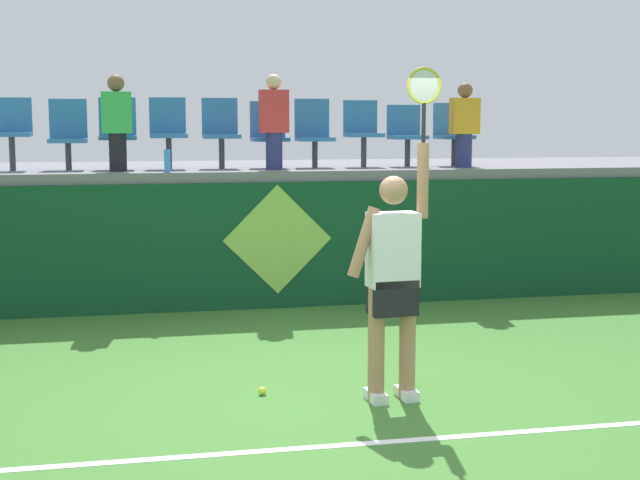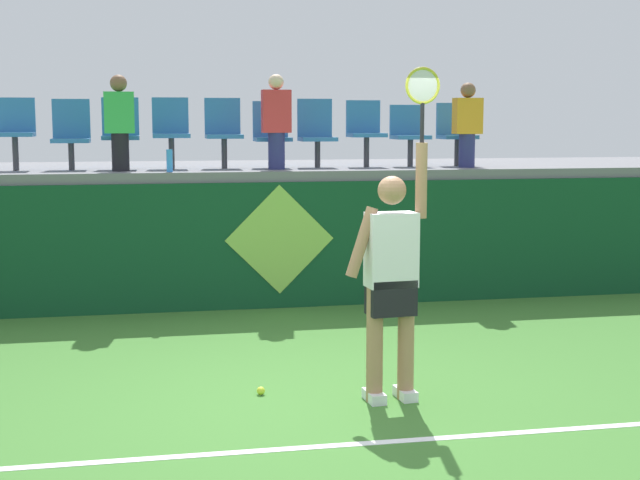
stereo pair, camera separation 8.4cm
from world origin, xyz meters
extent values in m
plane|color=#3D752D|center=(0.00, 0.00, 0.00)|extent=(40.00, 40.00, 0.00)
cube|color=#0F4223|center=(0.00, 3.69, 0.73)|extent=(13.21, 0.20, 1.47)
cube|color=slate|center=(0.00, 5.12, 1.53)|extent=(13.21, 2.96, 0.12)
cube|color=white|center=(0.00, -0.95, 0.00)|extent=(11.89, 0.08, 0.01)
cube|color=white|center=(0.46, -0.06, 0.04)|extent=(0.14, 0.27, 0.08)
cube|color=white|center=(0.72, -0.03, 0.04)|extent=(0.14, 0.27, 0.08)
cylinder|color=#A87A56|center=(0.46, -0.06, 0.45)|extent=(0.13, 0.13, 0.90)
cylinder|color=#A87A56|center=(0.72, -0.03, 0.45)|extent=(0.13, 0.13, 0.90)
cube|color=black|center=(0.59, -0.04, 0.82)|extent=(0.38, 0.25, 0.28)
cube|color=white|center=(0.59, -0.04, 1.19)|extent=(0.40, 0.25, 0.58)
sphere|color=#A87A56|center=(0.59, -0.04, 1.65)|extent=(0.22, 0.22, 0.22)
cylinder|color=#A87A56|center=(0.35, -0.06, 1.26)|extent=(0.26, 0.11, 0.55)
cylinder|color=#A87A56|center=(0.83, -0.02, 1.72)|extent=(0.09, 0.09, 0.58)
cylinder|color=black|center=(0.83, -0.02, 2.16)|extent=(0.03, 0.03, 0.30)
torus|color=gold|center=(0.83, -0.02, 2.44)|extent=(0.28, 0.05, 0.28)
ellipsoid|color=silver|center=(0.83, -0.02, 2.44)|extent=(0.24, 0.04, 0.24)
sphere|color=#D1E533|center=(-0.39, 0.29, 0.03)|extent=(0.07, 0.07, 0.07)
cylinder|color=#338CE5|center=(-0.96, 3.81, 1.72)|extent=(0.07, 0.07, 0.26)
cylinder|color=#38383D|center=(-2.72, 4.45, 1.79)|extent=(0.07, 0.07, 0.40)
cube|color=#2D70B2|center=(-2.72, 4.45, 2.01)|extent=(0.44, 0.42, 0.05)
cube|color=#2D70B2|center=(-2.72, 4.64, 2.24)|extent=(0.44, 0.04, 0.41)
cylinder|color=#38383D|center=(-2.09, 4.45, 1.75)|extent=(0.07, 0.07, 0.32)
cube|color=#2D70B2|center=(-2.09, 4.45, 1.94)|extent=(0.44, 0.42, 0.05)
cube|color=#2D70B2|center=(-2.09, 4.64, 2.19)|extent=(0.44, 0.04, 0.47)
cylinder|color=#38383D|center=(-1.51, 4.45, 1.77)|extent=(0.07, 0.07, 0.35)
cube|color=#2D70B2|center=(-1.51, 4.45, 1.97)|extent=(0.44, 0.42, 0.05)
cube|color=#2D70B2|center=(-1.51, 4.64, 2.22)|extent=(0.44, 0.04, 0.46)
cylinder|color=#38383D|center=(-0.91, 4.45, 1.78)|extent=(0.07, 0.07, 0.38)
cube|color=#2D70B2|center=(-0.91, 4.45, 1.99)|extent=(0.44, 0.42, 0.05)
cube|color=#2D70B2|center=(-0.91, 4.64, 2.23)|extent=(0.44, 0.04, 0.44)
cylinder|color=#38383D|center=(-0.28, 4.45, 1.77)|extent=(0.07, 0.07, 0.37)
cube|color=#2D70B2|center=(-0.28, 4.45, 1.98)|extent=(0.44, 0.42, 0.05)
cube|color=#2D70B2|center=(-0.28, 4.64, 2.23)|extent=(0.44, 0.04, 0.44)
cylinder|color=#38383D|center=(0.32, 4.45, 1.75)|extent=(0.07, 0.07, 0.33)
cube|color=#2D70B2|center=(0.32, 4.45, 1.94)|extent=(0.44, 0.42, 0.05)
cube|color=#2D70B2|center=(0.32, 4.64, 2.19)|extent=(0.44, 0.04, 0.44)
cylinder|color=#38383D|center=(0.89, 4.45, 1.75)|extent=(0.07, 0.07, 0.33)
cube|color=#2D70B2|center=(0.89, 4.45, 1.94)|extent=(0.44, 0.42, 0.05)
cube|color=#2D70B2|center=(0.89, 4.64, 2.20)|extent=(0.44, 0.04, 0.48)
cylinder|color=#38383D|center=(1.52, 4.45, 1.78)|extent=(0.07, 0.07, 0.38)
cube|color=#2D70B2|center=(1.52, 4.45, 1.99)|extent=(0.44, 0.42, 0.05)
cube|color=#2D70B2|center=(1.52, 4.64, 2.22)|extent=(0.44, 0.04, 0.41)
cylinder|color=#38383D|center=(2.09, 4.45, 1.76)|extent=(0.07, 0.07, 0.35)
cube|color=#2D70B2|center=(2.09, 4.45, 1.96)|extent=(0.44, 0.42, 0.05)
cube|color=#2D70B2|center=(2.09, 4.64, 2.18)|extent=(0.44, 0.04, 0.38)
cylinder|color=#38383D|center=(2.72, 4.45, 1.76)|extent=(0.07, 0.07, 0.35)
cube|color=#2D70B2|center=(2.72, 4.45, 1.96)|extent=(0.44, 0.42, 0.05)
cube|color=#2D70B2|center=(2.72, 4.64, 2.19)|extent=(0.44, 0.04, 0.41)
cylinder|color=navy|center=(0.32, 4.13, 1.81)|extent=(0.20, 0.20, 0.44)
cube|color=red|center=(0.32, 4.13, 2.28)|extent=(0.34, 0.20, 0.51)
sphere|color=beige|center=(0.32, 4.13, 2.63)|extent=(0.18, 0.18, 0.18)
cylinder|color=black|center=(-1.51, 4.09, 1.81)|extent=(0.20, 0.20, 0.44)
cube|color=green|center=(-1.51, 4.09, 2.26)|extent=(0.34, 0.20, 0.47)
sphere|color=brown|center=(-1.51, 4.09, 2.60)|extent=(0.19, 0.19, 0.19)
cylinder|color=navy|center=(2.72, 4.10, 1.80)|extent=(0.20, 0.20, 0.42)
cube|color=orange|center=(2.72, 4.10, 2.23)|extent=(0.34, 0.20, 0.44)
sphere|color=brown|center=(2.72, 4.10, 2.54)|extent=(0.19, 0.19, 0.19)
cube|color=#0F4223|center=(0.27, 3.59, 0.00)|extent=(0.90, 0.01, 0.00)
plane|color=#8CC64C|center=(0.27, 3.58, 0.81)|extent=(1.27, 0.00, 1.27)
camera|label=1|loc=(-1.37, -6.71, 2.19)|focal=51.08mm
camera|label=2|loc=(-1.29, -6.72, 2.19)|focal=51.08mm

